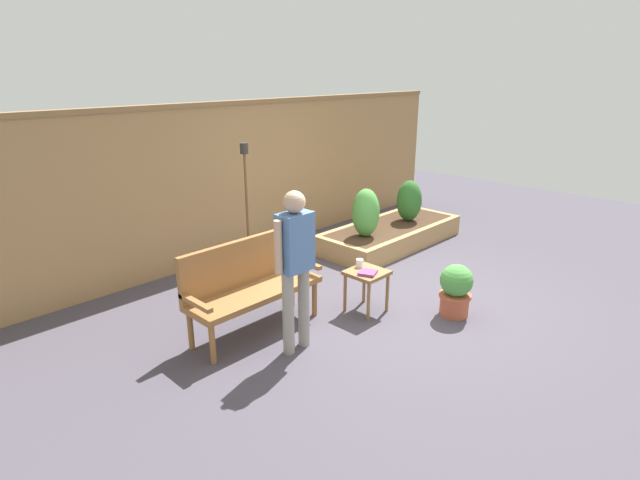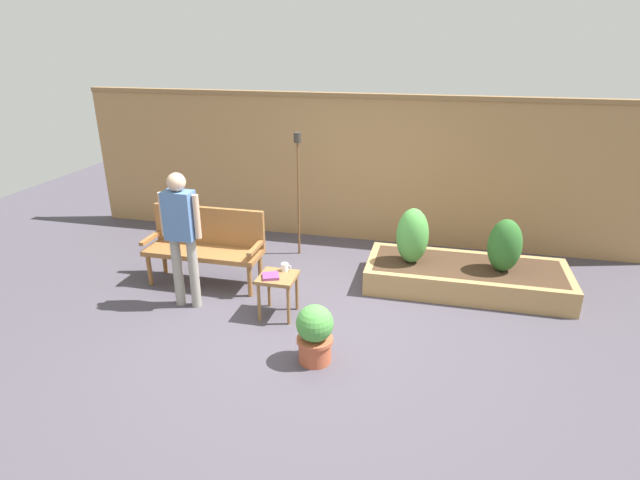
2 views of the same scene
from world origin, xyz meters
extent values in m
plane|color=#47424C|center=(0.00, 0.00, 0.00)|extent=(14.00, 14.00, 0.00)
cube|color=#A37A4C|center=(0.00, 2.60, 1.05)|extent=(8.40, 0.10, 2.10)
cube|color=olive|center=(0.00, 2.60, 2.13)|extent=(8.40, 0.14, 0.06)
cylinder|color=#936033|center=(-0.86, 0.77, 0.20)|extent=(0.06, 0.06, 0.40)
cylinder|color=#936033|center=(-0.86, 0.41, 0.20)|extent=(0.06, 0.06, 0.40)
cylinder|color=#936033|center=(-2.18, 0.77, 0.20)|extent=(0.06, 0.06, 0.40)
cylinder|color=#936033|center=(-2.18, 0.41, 0.20)|extent=(0.06, 0.06, 0.40)
cube|color=#936033|center=(-1.52, 0.59, 0.43)|extent=(1.44, 0.48, 0.06)
cube|color=#936033|center=(-1.52, 0.80, 0.70)|extent=(1.44, 0.06, 0.48)
cube|color=#936033|center=(-2.21, 0.59, 0.56)|extent=(0.06, 0.48, 0.04)
cube|color=#936033|center=(-0.83, 0.59, 0.56)|extent=(0.06, 0.48, 0.04)
cylinder|color=olive|center=(-0.23, 0.23, 0.22)|extent=(0.04, 0.04, 0.44)
cylinder|color=olive|center=(-0.23, -0.10, 0.22)|extent=(0.04, 0.04, 0.44)
cylinder|color=olive|center=(-0.56, 0.23, 0.22)|extent=(0.04, 0.04, 0.44)
cylinder|color=olive|center=(-0.56, -0.10, 0.22)|extent=(0.04, 0.04, 0.44)
cube|color=olive|center=(-0.39, 0.07, 0.46)|extent=(0.40, 0.40, 0.04)
cylinder|color=white|center=(-0.35, 0.21, 0.52)|extent=(0.08, 0.08, 0.09)
torus|color=white|center=(-0.31, 0.21, 0.52)|extent=(0.06, 0.01, 0.06)
cube|color=#7F3875|center=(-0.45, 0.01, 0.49)|extent=(0.23, 0.23, 0.03)
cylinder|color=#B75638|center=(0.21, -0.68, 0.11)|extent=(0.31, 0.31, 0.21)
cylinder|color=#B75638|center=(0.21, -0.68, 0.23)|extent=(0.35, 0.35, 0.04)
sphere|color=#4C9942|center=(0.21, -0.68, 0.41)|extent=(0.35, 0.35, 0.35)
cube|color=#AD8451|center=(1.64, 0.78, 0.15)|extent=(2.40, 0.09, 0.30)
cube|color=#AD8451|center=(1.64, 1.69, 0.15)|extent=(2.40, 0.09, 0.30)
cube|color=#AD8451|center=(0.48, 1.24, 0.15)|extent=(0.09, 0.82, 0.30)
cube|color=#AD8451|center=(2.79, 1.24, 0.15)|extent=(0.09, 0.82, 0.30)
cube|color=#422D1E|center=(1.64, 1.24, 0.15)|extent=(2.22, 0.82, 0.30)
cylinder|color=brown|center=(0.96, 1.19, 0.33)|extent=(0.04, 0.04, 0.06)
ellipsoid|color=#4C9942|center=(0.96, 1.19, 0.64)|extent=(0.39, 0.39, 0.69)
cylinder|color=brown|center=(2.03, 1.19, 0.33)|extent=(0.04, 0.04, 0.06)
ellipsoid|color=#2D6628|center=(2.03, 1.19, 0.62)|extent=(0.39, 0.39, 0.64)
cylinder|color=brown|center=(-0.64, 1.81, 0.79)|extent=(0.03, 0.03, 1.59)
cylinder|color=#332D28|center=(-0.64, 1.81, 1.65)|extent=(0.10, 0.10, 0.13)
cylinder|color=gray|center=(-1.37, 0.05, 0.41)|extent=(0.11, 0.11, 0.82)
cylinder|color=gray|center=(-1.57, 0.05, 0.41)|extent=(0.11, 0.11, 0.82)
cube|color=#4C70A3|center=(-1.47, 0.05, 1.09)|extent=(0.32, 0.20, 0.54)
cylinder|color=tan|center=(-1.27, 0.05, 1.09)|extent=(0.07, 0.07, 0.49)
cylinder|color=tan|center=(-1.67, 0.05, 1.09)|extent=(0.07, 0.07, 0.49)
sphere|color=tan|center=(-1.47, 0.05, 1.46)|extent=(0.20, 0.20, 0.20)
camera|label=1|loc=(-4.37, -3.07, 2.56)|focal=28.21mm
camera|label=2|loc=(1.21, -4.64, 2.86)|focal=28.51mm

